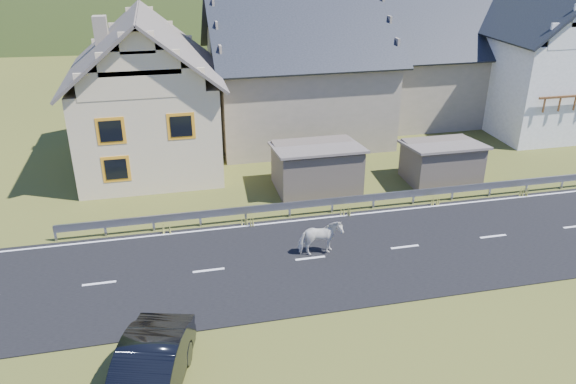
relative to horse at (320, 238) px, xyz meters
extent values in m
plane|color=#3C4119|center=(3.54, -0.24, -0.76)|extent=(160.00, 160.00, 0.00)
cube|color=black|center=(3.54, -0.24, -0.74)|extent=(60.00, 7.00, 0.04)
cube|color=silver|center=(3.54, -0.24, -0.71)|extent=(60.00, 6.60, 0.01)
cube|color=#93969B|center=(3.54, 3.44, -0.18)|extent=(28.00, 0.08, 0.34)
cube|color=#93969B|center=(-10.46, 3.46, -0.41)|extent=(0.10, 0.06, 0.70)
cube|color=#93969B|center=(-8.46, 3.46, -0.41)|extent=(0.10, 0.06, 0.70)
cube|color=#93969B|center=(-6.46, 3.46, -0.41)|extent=(0.10, 0.06, 0.70)
cube|color=#93969B|center=(-4.46, 3.46, -0.41)|extent=(0.10, 0.06, 0.70)
cube|color=#93969B|center=(-2.46, 3.46, -0.41)|extent=(0.10, 0.06, 0.70)
cube|color=#93969B|center=(-0.46, 3.46, -0.41)|extent=(0.10, 0.06, 0.70)
cube|color=#93969B|center=(1.54, 3.46, -0.41)|extent=(0.10, 0.06, 0.70)
cube|color=#93969B|center=(3.54, 3.46, -0.41)|extent=(0.10, 0.06, 0.70)
cube|color=#93969B|center=(5.54, 3.46, -0.41)|extent=(0.10, 0.06, 0.70)
cube|color=#93969B|center=(7.54, 3.46, -0.41)|extent=(0.10, 0.06, 0.70)
cube|color=#93969B|center=(9.54, 3.46, -0.41)|extent=(0.10, 0.06, 0.70)
cube|color=#93969B|center=(11.54, 3.46, -0.41)|extent=(0.10, 0.06, 0.70)
cube|color=#93969B|center=(13.54, 3.46, -0.41)|extent=(0.10, 0.06, 0.70)
cube|color=brown|center=(1.54, 6.26, 0.34)|extent=(4.30, 3.30, 2.40)
cube|color=brown|center=(8.04, 5.76, 0.24)|extent=(3.80, 2.90, 2.20)
cube|color=beige|center=(-6.46, 11.76, 1.74)|extent=(7.00, 9.00, 5.00)
cube|color=orange|center=(-8.06, 7.26, 2.64)|extent=(1.30, 0.12, 1.30)
cube|color=orange|center=(-4.86, 7.26, 2.64)|extent=(1.30, 0.12, 1.30)
cube|color=orange|center=(-8.06, 7.26, 0.74)|extent=(1.30, 0.12, 1.30)
cube|color=gray|center=(-8.46, 13.26, 5.80)|extent=(0.70, 0.70, 2.40)
cube|color=gray|center=(2.54, 14.76, 1.74)|extent=(10.00, 9.00, 5.00)
cube|color=gray|center=(12.54, 16.76, 1.54)|extent=(9.00, 8.00, 4.60)
cube|color=white|center=(18.54, 13.76, 2.24)|extent=(8.00, 10.00, 6.00)
ellipsoid|color=#2A3B15|center=(8.54, 179.76, -20.76)|extent=(440.00, 280.00, 260.00)
imported|color=silver|center=(0.00, 0.00, 0.00)|extent=(0.86, 1.73, 1.43)
imported|color=black|center=(-6.64, -6.35, 0.04)|extent=(2.90, 5.11, 1.59)
camera|label=1|loc=(-5.46, -18.55, 10.99)|focal=35.00mm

